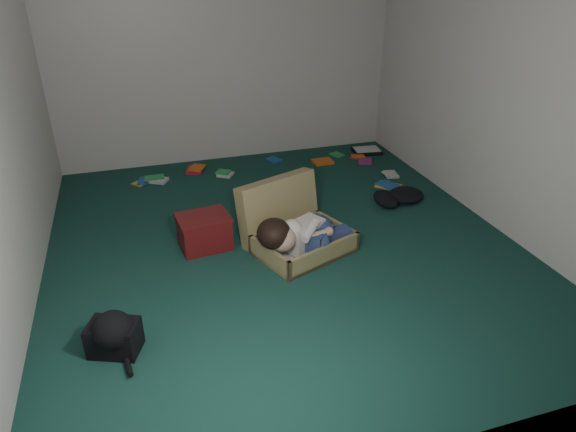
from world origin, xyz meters
TOP-DOWN VIEW (x-y plane):
  - floor at (0.00, 0.00)m, footprint 4.50×4.50m
  - wall_back at (0.00, 2.25)m, footprint 4.50×0.00m
  - wall_front at (0.00, -2.25)m, footprint 4.50×0.00m
  - wall_right at (2.00, 0.00)m, footprint 0.00×4.50m
  - suitcase at (0.08, -0.05)m, footprint 1.00×0.99m
  - person at (0.10, -0.25)m, footprint 0.87×0.45m
  - maroon_bin at (-0.67, 0.15)m, footprint 0.47×0.39m
  - backpack at (-1.44, -0.99)m, footprint 0.48×0.44m
  - clothing_pile at (1.35, 0.49)m, footprint 0.52×0.47m
  - paper_tray at (1.70, 1.88)m, footprint 0.38×0.31m
  - book_scatter at (0.56, 1.63)m, footprint 2.95×1.36m

SIDE VIEW (x-z plane):
  - floor at x=0.00m, z-range 0.00..0.00m
  - book_scatter at x=0.56m, z-range 0.00..0.02m
  - paper_tray at x=1.70m, z-range 0.00..0.05m
  - clothing_pile at x=1.35m, z-range 0.00..0.14m
  - backpack at x=-1.44m, z-range 0.00..0.24m
  - maroon_bin at x=-0.67m, z-range 0.00..0.30m
  - suitcase at x=0.08m, z-range -0.12..0.46m
  - person at x=0.10m, z-range 0.04..0.39m
  - wall_back at x=0.00m, z-range -0.95..3.55m
  - wall_front at x=0.00m, z-range -0.95..3.55m
  - wall_right at x=2.00m, z-range -0.95..3.55m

